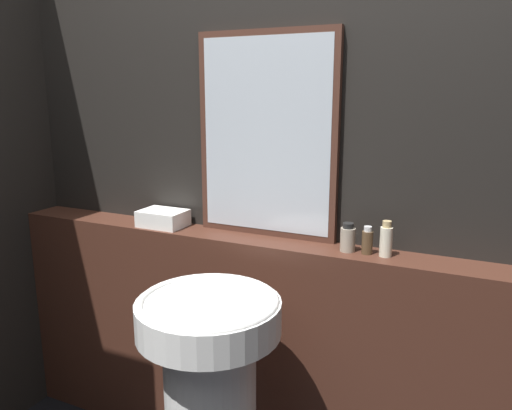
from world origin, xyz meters
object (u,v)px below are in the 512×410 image
(lotion_bottle, at_px, (386,240))
(towel_stack, at_px, (163,218))
(pedestal_sink, at_px, (211,406))
(mirror, at_px, (266,136))
(conditioner_bottle, at_px, (367,241))
(shampoo_bottle, at_px, (348,238))

(lotion_bottle, bearing_deg, towel_stack, 180.00)
(pedestal_sink, relative_size, mirror, 1.15)
(conditioner_bottle, xyz_separation_m, lotion_bottle, (0.07, 0.00, 0.01))
(pedestal_sink, bearing_deg, towel_stack, 137.51)
(conditioner_bottle, relative_size, lotion_bottle, 0.79)
(shampoo_bottle, relative_size, lotion_bottle, 0.82)
(shampoo_bottle, relative_size, conditioner_bottle, 1.04)
(conditioner_bottle, bearing_deg, lotion_bottle, 0.00)
(shampoo_bottle, distance_m, conditioner_bottle, 0.07)
(pedestal_sink, distance_m, towel_stack, 0.83)
(pedestal_sink, relative_size, shampoo_bottle, 8.64)
(pedestal_sink, height_order, shampoo_bottle, shampoo_bottle)
(mirror, relative_size, towel_stack, 4.08)
(pedestal_sink, height_order, mirror, mirror)
(towel_stack, bearing_deg, shampoo_bottle, 0.00)
(mirror, xyz_separation_m, shampoo_bottle, (0.36, -0.07, -0.35))
(towel_stack, xyz_separation_m, shampoo_bottle, (0.82, 0.00, 0.01))
(pedestal_sink, xyz_separation_m, lotion_bottle, (0.47, 0.45, 0.52))
(lotion_bottle, bearing_deg, mirror, 172.01)
(shampoo_bottle, bearing_deg, conditioner_bottle, -0.00)
(towel_stack, distance_m, lotion_bottle, 0.95)
(conditioner_bottle, bearing_deg, mirror, 170.80)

